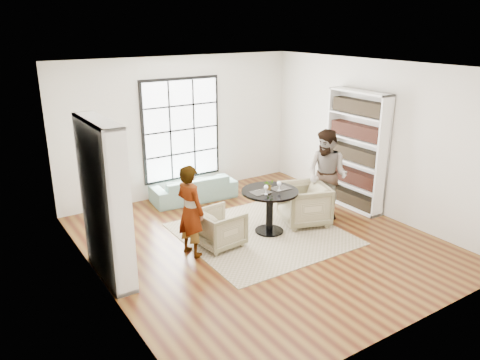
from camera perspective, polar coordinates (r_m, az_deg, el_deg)
ground at (r=8.30m, az=2.46°, el=-7.46°), size 6.00×6.00×0.00m
room_shell at (r=8.25m, az=0.40°, el=1.80°), size 6.00×6.01×6.00m
rug at (r=8.56m, az=2.63°, el=-6.56°), size 2.74×2.74×0.01m
pedestal_table at (r=8.42m, az=3.64°, el=-2.72°), size 1.02×1.02×0.81m
sofa at (r=10.12m, az=-5.66°, el=-0.96°), size 1.86×0.85×0.53m
armchair_left at (r=8.01m, az=-2.45°, el=-5.87°), size 0.78×0.76×0.65m
armchair_right at (r=8.93m, az=7.79°, el=-2.94°), size 1.08×1.07×0.78m
person_left at (r=7.59m, az=-6.07°, el=-3.76°), size 0.49×0.63×1.54m
person_right at (r=9.12m, az=10.55°, el=0.62°), size 0.90×1.02×1.75m
placemat_left at (r=8.24m, az=2.56°, el=-1.49°), size 0.34×0.26×0.01m
placemat_right at (r=8.45m, az=4.96°, el=-1.01°), size 0.34×0.26×0.01m
cutlery_left at (r=8.24m, az=2.56°, el=-1.45°), size 0.14×0.22×0.01m
cutlery_right at (r=8.45m, az=4.96°, el=-0.97°), size 0.14×0.22×0.01m
wine_glass_left at (r=8.11m, az=3.19°, el=-0.93°), size 0.08×0.08×0.17m
wine_glass_right at (r=8.31m, az=4.80°, el=-0.47°), size 0.08×0.08×0.18m
flower_centerpiece at (r=8.34m, az=3.52°, el=-0.57°), size 0.20×0.18×0.19m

